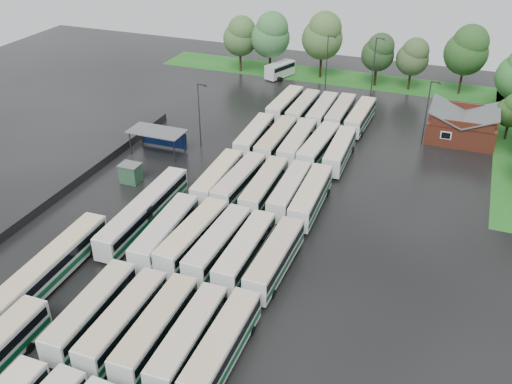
% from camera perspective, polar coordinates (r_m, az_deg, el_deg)
% --- Properties ---
extents(ground, '(160.00, 160.00, 0.00)m').
position_cam_1_polar(ground, '(62.18, -5.76, -6.84)').
color(ground, black).
rests_on(ground, ground).
extents(brick_building, '(10.07, 8.60, 5.39)m').
position_cam_1_polar(brick_building, '(93.58, 19.86, 6.03)').
color(brick_building, brown).
rests_on(brick_building, ground).
extents(wash_shed, '(8.20, 4.20, 3.58)m').
position_cam_1_polar(wash_shed, '(84.75, -9.76, 5.80)').
color(wash_shed, '#2D2D30').
rests_on(wash_shed, ground).
extents(utility_hut, '(2.70, 2.20, 2.62)m').
position_cam_1_polar(utility_hut, '(77.87, -12.43, 1.87)').
color(utility_hut, '#274D34').
rests_on(utility_hut, ground).
extents(grass_strip_north, '(80.00, 10.00, 0.01)m').
position_cam_1_polar(grass_strip_north, '(116.90, 9.56, 11.08)').
color(grass_strip_north, '#1B5B18').
rests_on(grass_strip_north, ground).
extents(west_fence, '(0.10, 50.00, 1.20)m').
position_cam_1_polar(west_fence, '(78.31, -17.86, 0.63)').
color(west_fence, '#2D2D30').
rests_on(west_fence, ground).
extents(bus_r1c0, '(2.83, 11.98, 3.32)m').
position_cam_1_polar(bus_r1c0, '(55.06, -16.12, -11.33)').
color(bus_r1c0, silver).
rests_on(bus_r1c0, ground).
extents(bus_r1c1, '(2.58, 11.84, 3.29)m').
position_cam_1_polar(bus_r1c1, '(53.40, -13.09, -12.38)').
color(bus_r1c1, silver).
rests_on(bus_r1c1, ground).
extents(bus_r1c2, '(2.83, 12.03, 3.33)m').
position_cam_1_polar(bus_r1c2, '(52.06, -9.91, -13.25)').
color(bus_r1c2, silver).
rests_on(bus_r1c2, ground).
extents(bus_r1c3, '(2.78, 11.80, 3.27)m').
position_cam_1_polar(bus_r1c3, '(50.82, -6.72, -14.30)').
color(bus_r1c3, silver).
rests_on(bus_r1c3, ground).
extents(bus_r1c4, '(2.64, 12.02, 3.34)m').
position_cam_1_polar(bus_r1c4, '(49.90, -3.37, -15.07)').
color(bus_r1c4, silver).
rests_on(bus_r1c4, ground).
extents(bus_r2c0, '(3.22, 12.56, 3.47)m').
position_cam_1_polar(bus_r2c0, '(63.69, -9.01, -3.99)').
color(bus_r2c0, silver).
rests_on(bus_r2c0, ground).
extents(bus_r2c1, '(3.16, 12.44, 3.43)m').
position_cam_1_polar(bus_r2c1, '(62.66, -6.31, -4.42)').
color(bus_r2c1, silver).
rests_on(bus_r2c1, ground).
extents(bus_r2c2, '(2.87, 12.18, 3.37)m').
position_cam_1_polar(bus_r2c2, '(61.31, -3.78, -5.19)').
color(bus_r2c2, silver).
rests_on(bus_r2c2, ground).
extents(bus_r2c3, '(2.67, 12.11, 3.37)m').
position_cam_1_polar(bus_r2c3, '(60.16, -1.07, -5.90)').
color(bus_r2c3, silver).
rests_on(bus_r2c3, ground).
extents(bus_r2c4, '(2.65, 12.00, 3.33)m').
position_cam_1_polar(bus_r2c4, '(59.17, 1.93, -6.63)').
color(bus_r2c4, silver).
rests_on(bus_r2c4, ground).
extents(bus_r3c0, '(2.91, 12.08, 3.34)m').
position_cam_1_polar(bus_r3c0, '(73.83, -3.82, 1.38)').
color(bus_r3c0, silver).
rests_on(bus_r3c0, ground).
extents(bus_r3c1, '(2.90, 12.04, 3.33)m').
position_cam_1_polar(bus_r3c1, '(72.97, -1.67, 1.06)').
color(bus_r3c1, silver).
rests_on(bus_r3c1, ground).
extents(bus_r3c2, '(2.86, 12.14, 3.36)m').
position_cam_1_polar(bus_r3c2, '(71.69, 0.85, 0.52)').
color(bus_r3c2, silver).
rests_on(bus_r3c2, ground).
extents(bus_r3c3, '(2.80, 11.81, 3.27)m').
position_cam_1_polar(bus_r3c3, '(71.07, 3.40, 0.14)').
color(bus_r3c3, silver).
rests_on(bus_r3c3, ground).
extents(bus_r3c4, '(2.99, 12.32, 3.41)m').
position_cam_1_polar(bus_r3c4, '(69.93, 5.52, -0.42)').
color(bus_r3c4, silver).
rests_on(bus_r3c4, ground).
extents(bus_r4c0, '(3.06, 12.12, 3.35)m').
position_cam_1_polar(bus_r4c0, '(85.28, -0.13, 5.57)').
color(bus_r4c0, silver).
rests_on(bus_r4c0, ground).
extents(bus_r4c1, '(2.66, 12.22, 3.40)m').
position_cam_1_polar(bus_r4c1, '(84.12, 2.04, 5.21)').
color(bus_r4c1, silver).
rests_on(bus_r4c1, ground).
extents(bus_r4c2, '(2.97, 12.45, 3.45)m').
position_cam_1_polar(bus_r4c2, '(83.24, 4.18, 4.88)').
color(bus_r4c2, silver).
rests_on(bus_r4c2, ground).
extents(bus_r4c3, '(3.15, 12.43, 3.43)m').
position_cam_1_polar(bus_r4c3, '(82.46, 6.28, 4.52)').
color(bus_r4c3, silver).
rests_on(bus_r4c3, ground).
extents(bus_r4c4, '(2.90, 11.84, 3.27)m').
position_cam_1_polar(bus_r4c4, '(81.86, 8.37, 4.10)').
color(bus_r4c4, silver).
rests_on(bus_r4c4, ground).
extents(bus_r5c0, '(2.77, 12.08, 3.35)m').
position_cam_1_polar(bus_r5c0, '(97.34, 2.92, 8.71)').
color(bus_r5c0, silver).
rests_on(bus_r5c0, ground).
extents(bus_r5c1, '(2.56, 11.75, 3.27)m').
position_cam_1_polar(bus_r5c1, '(96.05, 4.74, 8.32)').
color(bus_r5c1, silver).
rests_on(bus_r5c1, ground).
extents(bus_r5c2, '(2.70, 11.89, 3.30)m').
position_cam_1_polar(bus_r5c2, '(95.03, 6.64, 7.99)').
color(bus_r5c2, silver).
rests_on(bus_r5c2, ground).
extents(bus_r5c3, '(2.59, 11.91, 3.31)m').
position_cam_1_polar(bus_r5c3, '(94.72, 8.44, 7.79)').
color(bus_r5c3, silver).
rests_on(bus_r5c3, ground).
extents(bus_r5c4, '(2.74, 11.79, 3.27)m').
position_cam_1_polar(bus_r5c4, '(93.93, 10.39, 7.41)').
color(bus_r5c4, silver).
rests_on(bus_r5c4, ground).
extents(artic_bus_west_b, '(2.78, 17.67, 3.27)m').
position_cam_1_polar(artic_bus_west_b, '(68.10, -11.10, -1.86)').
color(artic_bus_west_b, silver).
rests_on(artic_bus_west_b, ground).
extents(artic_bus_west_c, '(2.98, 17.95, 3.32)m').
position_cam_1_polar(artic_bus_west_c, '(61.19, -20.15, -7.37)').
color(artic_bus_west_c, silver).
rests_on(artic_bus_west_c, ground).
extents(minibus, '(4.67, 7.13, 2.92)m').
position_cam_1_polar(minibus, '(115.97, 2.41, 12.15)').
color(minibus, silver).
rests_on(minibus, ground).
extents(tree_north_0, '(6.86, 6.86, 11.36)m').
position_cam_1_polar(tree_north_0, '(117.97, -1.54, 15.36)').
color(tree_north_0, '#382919').
rests_on(tree_north_0, ground).
extents(tree_north_1, '(7.68, 7.68, 12.71)m').
position_cam_1_polar(tree_north_1, '(115.40, 1.50, 15.47)').
color(tree_north_1, black).
rests_on(tree_north_1, ground).
extents(tree_north_2, '(7.91, 7.91, 13.10)m').
position_cam_1_polar(tree_north_2, '(114.49, 6.73, 15.30)').
color(tree_north_2, black).
rests_on(tree_north_2, ground).
extents(tree_north_3, '(6.17, 6.17, 10.22)m').
position_cam_1_polar(tree_north_3, '(112.01, 12.18, 13.53)').
color(tree_north_3, black).
rests_on(tree_north_3, ground).
extents(tree_north_4, '(6.00, 6.00, 9.94)m').
position_cam_1_polar(tree_north_4, '(111.35, 15.47, 12.93)').
color(tree_north_4, '#2F2210').
rests_on(tree_north_4, ground).
extents(tree_north_5, '(7.78, 7.78, 12.89)m').
position_cam_1_polar(tree_north_5, '(111.48, 20.40, 13.20)').
color(tree_north_5, '#302417').
rests_on(tree_north_5, ground).
extents(lamp_post_ne, '(1.56, 0.30, 10.14)m').
position_cam_1_polar(lamp_post_ne, '(88.25, 16.81, 7.97)').
color(lamp_post_ne, '#2D2D30').
rests_on(lamp_post_ne, ground).
extents(lamp_post_nw, '(1.53, 0.30, 9.95)m').
position_cam_1_polar(lamp_post_nw, '(84.50, -5.63, 8.08)').
color(lamp_post_nw, '#2D2D30').
rests_on(lamp_post_nw, ground).
extents(lamp_post_back_w, '(1.63, 0.32, 10.59)m').
position_cam_1_polar(lamp_post_back_w, '(107.20, 7.17, 12.98)').
color(lamp_post_back_w, '#2D2D30').
rests_on(lamp_post_back_w, ground).
extents(lamp_post_back_e, '(1.68, 0.33, 10.92)m').
position_cam_1_polar(lamp_post_back_e, '(105.91, 11.79, 12.49)').
color(lamp_post_back_e, '#2D2D30').
rests_on(lamp_post_back_e, ground).
extents(puddle_0, '(5.88, 5.88, 0.01)m').
position_cam_1_polar(puddle_0, '(52.25, -16.05, -16.81)').
color(puddle_0, black).
rests_on(puddle_0, ground).
extents(puddle_2, '(6.46, 6.46, 0.01)m').
position_cam_1_polar(puddle_2, '(66.82, -9.56, -4.22)').
color(puddle_2, black).
rests_on(puddle_2, ground).
extents(puddle_3, '(2.81, 2.81, 0.01)m').
position_cam_1_polar(puddle_3, '(59.19, -2.28, -8.87)').
color(puddle_3, black).
rests_on(puddle_3, ground).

